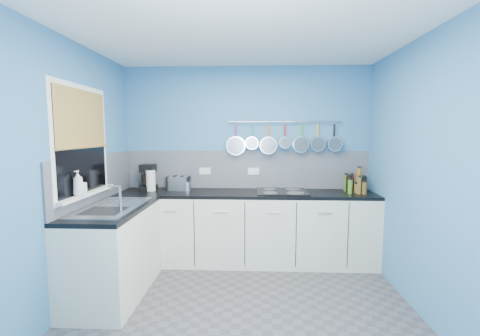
# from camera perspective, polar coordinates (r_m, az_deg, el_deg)

# --- Properties ---
(floor) EXTENTS (3.20, 3.00, 0.02)m
(floor) POSITION_cam_1_polar(r_m,az_deg,el_deg) (3.23, 0.34, -24.34)
(floor) COLOR #47474C
(floor) RESTS_ON ground
(ceiling) EXTENTS (3.20, 3.00, 0.02)m
(ceiling) POSITION_cam_1_polar(r_m,az_deg,el_deg) (2.92, 0.38, 23.65)
(ceiling) COLOR white
(ceiling) RESTS_ON ground
(wall_back) EXTENTS (3.20, 0.02, 2.50)m
(wall_back) POSITION_cam_1_polar(r_m,az_deg,el_deg) (4.31, 1.10, 1.08)
(wall_back) COLOR teal
(wall_back) RESTS_ON ground
(wall_front) EXTENTS (3.20, 0.02, 2.50)m
(wall_front) POSITION_cam_1_polar(r_m,az_deg,el_deg) (1.34, -2.06, -10.45)
(wall_front) COLOR teal
(wall_front) RESTS_ON ground
(wall_left) EXTENTS (0.02, 3.00, 2.50)m
(wall_left) POSITION_cam_1_polar(r_m,az_deg,el_deg) (3.29, -28.91, -1.27)
(wall_left) COLOR teal
(wall_left) RESTS_ON ground
(wall_right) EXTENTS (0.02, 3.00, 2.50)m
(wall_right) POSITION_cam_1_polar(r_m,az_deg,el_deg) (3.19, 30.66, -1.58)
(wall_right) COLOR teal
(wall_right) RESTS_ON ground
(backsplash_back) EXTENTS (3.20, 0.02, 0.50)m
(backsplash_back) POSITION_cam_1_polar(r_m,az_deg,el_deg) (4.30, 1.09, -0.27)
(backsplash_back) COLOR gray
(backsplash_back) RESTS_ON wall_back
(backsplash_left) EXTENTS (0.02, 1.80, 0.50)m
(backsplash_left) POSITION_cam_1_polar(r_m,az_deg,el_deg) (3.81, -23.87, -1.63)
(backsplash_left) COLOR gray
(backsplash_left) RESTS_ON wall_left
(cabinet_run_back) EXTENTS (3.20, 0.60, 0.86)m
(cabinet_run_back) POSITION_cam_1_polar(r_m,az_deg,el_deg) (4.16, 0.97, -10.62)
(cabinet_run_back) COLOR beige
(cabinet_run_back) RESTS_ON ground
(worktop_back) EXTENTS (3.20, 0.60, 0.04)m
(worktop_back) POSITION_cam_1_polar(r_m,az_deg,el_deg) (4.06, 0.98, -4.52)
(worktop_back) COLOR black
(worktop_back) RESTS_ON cabinet_run_back
(cabinet_run_left) EXTENTS (0.60, 1.20, 0.86)m
(cabinet_run_left) POSITION_cam_1_polar(r_m,az_deg,el_deg) (3.60, -21.29, -13.80)
(cabinet_run_left) COLOR beige
(cabinet_run_left) RESTS_ON ground
(worktop_left) EXTENTS (0.60, 1.20, 0.04)m
(worktop_left) POSITION_cam_1_polar(r_m,az_deg,el_deg) (3.47, -21.59, -6.79)
(worktop_left) COLOR black
(worktop_left) RESTS_ON cabinet_run_left
(window_frame) EXTENTS (0.01, 1.00, 1.10)m
(window_frame) POSITION_cam_1_polar(r_m,az_deg,el_deg) (3.51, -26.13, 4.20)
(window_frame) COLOR white
(window_frame) RESTS_ON wall_left
(window_glass) EXTENTS (0.01, 0.90, 1.00)m
(window_glass) POSITION_cam_1_polar(r_m,az_deg,el_deg) (3.51, -26.06, 4.20)
(window_glass) COLOR black
(window_glass) RESTS_ON wall_left
(bamboo_blind) EXTENTS (0.01, 0.90, 0.55)m
(bamboo_blind) POSITION_cam_1_polar(r_m,az_deg,el_deg) (3.51, -26.12, 7.88)
(bamboo_blind) COLOR #A67F42
(bamboo_blind) RESTS_ON wall_left
(window_sill) EXTENTS (0.10, 0.98, 0.03)m
(window_sill) POSITION_cam_1_polar(r_m,az_deg,el_deg) (3.55, -25.38, -4.12)
(window_sill) COLOR white
(window_sill) RESTS_ON wall_left
(sink_unit) EXTENTS (0.50, 0.95, 0.01)m
(sink_unit) POSITION_cam_1_polar(r_m,az_deg,el_deg) (3.47, -21.60, -6.40)
(sink_unit) COLOR silver
(sink_unit) RESTS_ON worktop_left
(mixer_tap) EXTENTS (0.12, 0.08, 0.26)m
(mixer_tap) POSITION_cam_1_polar(r_m,az_deg,el_deg) (3.22, -20.38, -5.01)
(mixer_tap) COLOR silver
(mixer_tap) RESTS_ON worktop_left
(socket_left) EXTENTS (0.15, 0.01, 0.09)m
(socket_left) POSITION_cam_1_polar(r_m,az_deg,el_deg) (4.34, -6.20, -0.52)
(socket_left) COLOR white
(socket_left) RESTS_ON backsplash_back
(socket_right) EXTENTS (0.15, 0.01, 0.09)m
(socket_right) POSITION_cam_1_polar(r_m,az_deg,el_deg) (4.29, 2.42, -0.57)
(socket_right) COLOR white
(socket_right) RESTS_ON backsplash_back
(pot_rail) EXTENTS (1.45, 0.02, 0.02)m
(pot_rail) POSITION_cam_1_polar(r_m,az_deg,el_deg) (4.26, 7.90, 8.09)
(pot_rail) COLOR silver
(pot_rail) RESTS_ON wall_back
(soap_bottle_a) EXTENTS (0.10, 0.10, 0.24)m
(soap_bottle_a) POSITION_cam_1_polar(r_m,az_deg,el_deg) (3.36, -26.69, -2.42)
(soap_bottle_a) COLOR white
(soap_bottle_a) RESTS_ON window_sill
(soap_bottle_b) EXTENTS (0.08, 0.08, 0.17)m
(soap_bottle_b) POSITION_cam_1_polar(r_m,az_deg,el_deg) (3.40, -26.27, -2.86)
(soap_bottle_b) COLOR white
(soap_bottle_b) RESTS_ON window_sill
(paper_towel) EXTENTS (0.13, 0.13, 0.26)m
(paper_towel) POSITION_cam_1_polar(r_m,az_deg,el_deg) (4.27, -15.48, -2.16)
(paper_towel) COLOR white
(paper_towel) RESTS_ON worktop_back
(coffee_maker) EXTENTS (0.20, 0.22, 0.33)m
(coffee_maker) POSITION_cam_1_polar(r_m,az_deg,el_deg) (4.34, -15.97, -1.58)
(coffee_maker) COLOR black
(coffee_maker) RESTS_ON worktop_back
(toaster) EXTENTS (0.30, 0.21, 0.18)m
(toaster) POSITION_cam_1_polar(r_m,az_deg,el_deg) (4.24, -10.78, -2.68)
(toaster) COLOR silver
(toaster) RESTS_ON worktop_back
(canister) EXTENTS (0.09, 0.09, 0.12)m
(canister) POSITION_cam_1_polar(r_m,az_deg,el_deg) (4.16, -9.27, -3.24)
(canister) COLOR silver
(canister) RESTS_ON worktop_back
(hob) EXTENTS (0.62, 0.54, 0.01)m
(hob) POSITION_cam_1_polar(r_m,az_deg,el_deg) (4.08, 7.41, -4.13)
(hob) COLOR black
(hob) RESTS_ON worktop_back
(pan_0) EXTENTS (0.24, 0.06, 0.43)m
(pan_0) POSITION_cam_1_polar(r_m,az_deg,el_deg) (4.23, -0.75, 5.23)
(pan_0) COLOR silver
(pan_0) RESTS_ON pot_rail
(pan_1) EXTENTS (0.17, 0.11, 0.36)m
(pan_1) POSITION_cam_1_polar(r_m,az_deg,el_deg) (4.23, 2.13, 5.73)
(pan_1) COLOR silver
(pan_1) RESTS_ON pot_rail
(pan_2) EXTENTS (0.23, 0.09, 0.42)m
(pan_2) POSITION_cam_1_polar(r_m,az_deg,el_deg) (4.23, 5.01, 5.31)
(pan_2) COLOR silver
(pan_2) RESTS_ON pot_rail
(pan_3) EXTENTS (0.15, 0.11, 0.34)m
(pan_3) POSITION_cam_1_polar(r_m,az_deg,el_deg) (4.24, 7.88, 5.79)
(pan_3) COLOR silver
(pan_3) RESTS_ON pot_rail
(pan_4) EXTENTS (0.21, 0.06, 0.40)m
(pan_4) POSITION_cam_1_polar(r_m,az_deg,el_deg) (4.27, 10.72, 5.36)
(pan_4) COLOR silver
(pan_4) RESTS_ON pot_rail
(pan_5) EXTENTS (0.19, 0.07, 0.38)m
(pan_5) POSITION_cam_1_polar(r_m,az_deg,el_deg) (4.30, 13.52, 5.41)
(pan_5) COLOR silver
(pan_5) RESTS_ON pot_rail
(pan_6) EXTENTS (0.19, 0.10, 0.38)m
(pan_6) POSITION_cam_1_polar(r_m,az_deg,el_deg) (4.35, 16.27, 5.36)
(pan_6) COLOR silver
(pan_6) RESTS_ON pot_rail
(condiment_0) EXTENTS (0.06, 0.06, 0.29)m
(condiment_0) POSITION_cam_1_polar(r_m,az_deg,el_deg) (4.36, 20.22, -1.93)
(condiment_0) COLOR #8C5914
(condiment_0) RESTS_ON worktop_back
(condiment_1) EXTENTS (0.05, 0.05, 0.21)m
(condiment_1) POSITION_cam_1_polar(r_m,az_deg,el_deg) (4.33, 19.15, -2.52)
(condiment_1) COLOR #4C190C
(condiment_1) RESTS_ON worktop_back
(condiment_2) EXTENTS (0.06, 0.06, 0.21)m
(condiment_2) POSITION_cam_1_polar(r_m,az_deg,el_deg) (4.31, 18.19, -2.50)
(condiment_2) COLOR #265919
(condiment_2) RESTS_ON worktop_back
(condiment_3) EXTENTS (0.06, 0.06, 0.19)m
(condiment_3) POSITION_cam_1_polar(r_m,az_deg,el_deg) (4.29, 21.05, -2.78)
(condiment_3) COLOR black
(condiment_3) RESTS_ON worktop_back
(condiment_4) EXTENTS (0.06, 0.06, 0.11)m
(condiment_4) POSITION_cam_1_polar(r_m,az_deg,el_deg) (4.25, 19.89, -3.40)
(condiment_4) COLOR olive
(condiment_4) RESTS_ON worktop_back
(condiment_5) EXTENTS (0.07, 0.07, 0.20)m
(condiment_5) POSITION_cam_1_polar(r_m,az_deg,el_deg) (4.23, 18.68, -2.72)
(condiment_5) COLOR black
(condiment_5) RESTS_ON worktop_back
(condiment_6) EXTENTS (0.06, 0.06, 0.15)m
(condiment_6) POSITION_cam_1_polar(r_m,az_deg,el_deg) (4.18, 21.11, -3.34)
(condiment_6) COLOR brown
(condiment_6) RESTS_ON worktop_back
(condiment_7) EXTENTS (0.05, 0.05, 0.20)m
(condiment_7) POSITION_cam_1_polar(r_m,az_deg,el_deg) (4.16, 20.31, -2.94)
(condiment_7) COLOR brown
(condiment_7) RESTS_ON worktop_back
(condiment_8) EXTENTS (0.05, 0.05, 0.17)m
(condiment_8) POSITION_cam_1_polar(r_m,az_deg,el_deg) (4.14, 18.88, -3.17)
(condiment_8) COLOR #3F721E
(condiment_8) RESTS_ON worktop_back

